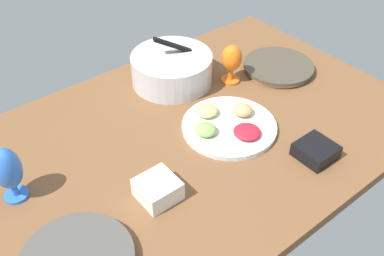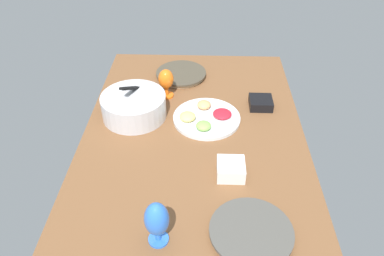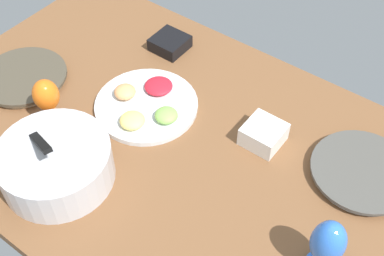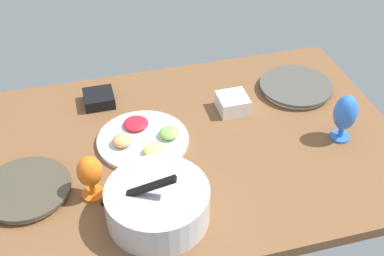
% 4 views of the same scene
% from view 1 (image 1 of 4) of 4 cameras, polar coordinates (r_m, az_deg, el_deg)
% --- Properties ---
extents(ground_plane, '(1.60, 1.04, 0.04)m').
position_cam_1_polar(ground_plane, '(1.54, -0.22, -1.36)').
color(ground_plane, brown).
extents(dinner_plate_right, '(0.29, 0.29, 0.03)m').
position_cam_1_polar(dinner_plate_right, '(1.88, 11.01, 7.67)').
color(dinner_plate_right, beige).
rests_on(dinner_plate_right, ground_plane).
extents(mixing_bowl, '(0.33, 0.32, 0.19)m').
position_cam_1_polar(mixing_bowl, '(1.75, -2.60, 7.73)').
color(mixing_bowl, silver).
rests_on(mixing_bowl, ground_plane).
extents(fruit_platter, '(0.33, 0.33, 0.05)m').
position_cam_1_polar(fruit_platter, '(1.55, 4.65, 0.43)').
color(fruit_platter, silver).
rests_on(fruit_platter, ground_plane).
extents(hurricane_glass_blue, '(0.08, 0.08, 0.19)m').
position_cam_1_polar(hurricane_glass_blue, '(1.35, -22.63, -5.00)').
color(hurricane_glass_blue, blue).
rests_on(hurricane_glass_blue, ground_plane).
extents(hurricane_glass_orange, '(0.08, 0.08, 0.16)m').
position_cam_1_polar(hurricane_glass_orange, '(1.74, 5.10, 8.70)').
color(hurricane_glass_orange, orange).
rests_on(hurricane_glass_orange, ground_plane).
extents(square_bowl_white, '(0.11, 0.11, 0.06)m').
position_cam_1_polar(square_bowl_white, '(1.30, -4.42, -7.73)').
color(square_bowl_white, white).
rests_on(square_bowl_white, ground_plane).
extents(square_bowl_black, '(0.12, 0.12, 0.05)m').
position_cam_1_polar(square_bowl_black, '(1.48, 15.60, -2.76)').
color(square_bowl_black, black).
rests_on(square_bowl_black, ground_plane).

